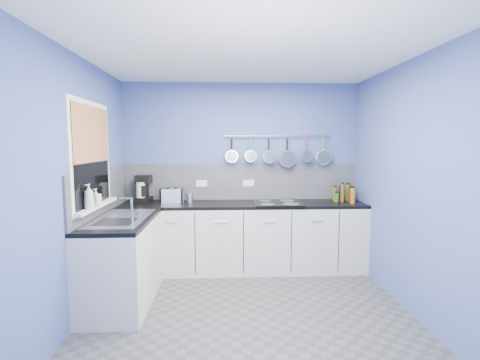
{
  "coord_description": "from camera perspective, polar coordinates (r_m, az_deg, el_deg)",
  "views": [
    {
      "loc": [
        -0.22,
        -3.22,
        1.67
      ],
      "look_at": [
        -0.05,
        0.75,
        1.25
      ],
      "focal_mm": 25.52,
      "sensor_mm": 36.0,
      "label": 1
    }
  ],
  "objects": [
    {
      "name": "condiment_6",
      "position": [
        4.68,
        18.35,
        -2.5
      ],
      "size": [
        0.06,
        0.06,
        0.2
      ],
      "primitive_type": "cylinder",
      "color": "#8C5914",
      "rests_on": "worktop_back"
    },
    {
      "name": "backsplash_left",
      "position": [
        4.09,
        -21.98,
        -1.71
      ],
      "size": [
        0.02,
        1.8,
        0.5
      ],
      "primitive_type": "cube",
      "color": "slate",
      "rests_on": "wall_left"
    },
    {
      "name": "hob",
      "position": [
        4.49,
        6.32,
        -3.81
      ],
      "size": [
        0.62,
        0.54,
        0.01
      ],
      "primitive_type": "cube",
      "color": "black",
      "rests_on": "worktop_back"
    },
    {
      "name": "wall_right",
      "position": [
        3.73,
        26.98,
        -1.09
      ],
      "size": [
        0.02,
        3.0,
        2.5
      ],
      "primitive_type": "cube",
      "color": "#44569A",
      "rests_on": "ground"
    },
    {
      "name": "condiment_4",
      "position": [
        4.76,
        16.76,
        -2.06
      ],
      "size": [
        0.05,
        0.05,
        0.24
      ],
      "primitive_type": "cylinder",
      "color": "brown",
      "rests_on": "worktop_back"
    },
    {
      "name": "window_sill",
      "position": [
        3.82,
        -22.87,
        -4.02
      ],
      "size": [
        0.1,
        0.98,
        0.03
      ],
      "primitive_type": "cube",
      "color": "white",
      "rests_on": "wall_left"
    },
    {
      "name": "pan_1",
      "position": [
        4.67,
        1.72,
        5.21
      ],
      "size": [
        0.16,
        0.12,
        0.35
      ],
      "primitive_type": null,
      "color": "silver",
      "rests_on": "pot_rail"
    },
    {
      "name": "socket_left",
      "position": [
        4.74,
        -6.43,
        -0.56
      ],
      "size": [
        0.15,
        0.01,
        0.09
      ],
      "primitive_type": "cube",
      "color": "white",
      "rests_on": "backsplash_back"
    },
    {
      "name": "wall_left",
      "position": [
        3.53,
        -25.62,
        -1.38
      ],
      "size": [
        0.02,
        3.0,
        2.5
      ],
      "primitive_type": "cube",
      "color": "#44569A",
      "rests_on": "ground"
    },
    {
      "name": "pan_3",
      "position": [
        4.74,
        7.88,
        4.73
      ],
      "size": [
        0.23,
        0.08,
        0.42
      ],
      "primitive_type": null,
      "color": "silver",
      "rests_on": "pot_rail"
    },
    {
      "name": "floor",
      "position": [
        3.64,
        1.38,
        -21.47
      ],
      "size": [
        3.2,
        3.0,
        0.02
      ],
      "primitive_type": "cube",
      "color": "#47474C",
      "rests_on": "ground"
    },
    {
      "name": "window_frame",
      "position": [
        3.77,
        -23.55,
        3.72
      ],
      "size": [
        0.01,
        1.0,
        1.1
      ],
      "primitive_type": "cube",
      "color": "white",
      "rests_on": "wall_left"
    },
    {
      "name": "coffee_maker",
      "position": [
        4.72,
        -15.86,
        -1.4
      ],
      "size": [
        0.22,
        0.24,
        0.36
      ],
      "primitive_type": null,
      "rotation": [
        0.0,
        0.0,
        -0.07
      ],
      "color": "black",
      "rests_on": "worktop_back"
    },
    {
      "name": "ceiling",
      "position": [
        3.34,
        1.5,
        20.63
      ],
      "size": [
        3.2,
        3.0,
        0.02
      ],
      "primitive_type": "cube",
      "color": "white",
      "rests_on": "ground"
    },
    {
      "name": "window_glass",
      "position": [
        3.77,
        -23.48,
        3.72
      ],
      "size": [
        0.01,
        0.9,
        1.0
      ],
      "primitive_type": "cube",
      "color": "black",
      "rests_on": "wall_left"
    },
    {
      "name": "socket_right",
      "position": [
        4.74,
        1.44,
        -0.52
      ],
      "size": [
        0.15,
        0.01,
        0.09
      ],
      "primitive_type": "cube",
      "color": "white",
      "rests_on": "backsplash_back"
    },
    {
      "name": "worktop_back",
      "position": [
        4.49,
        0.39,
        -4.09
      ],
      "size": [
        3.2,
        0.6,
        0.04
      ],
      "primitive_type": "cube",
      "color": "black",
      "rests_on": "cabinet_run_back"
    },
    {
      "name": "bamboo_blind",
      "position": [
        3.77,
        -23.5,
        7.14
      ],
      "size": [
        0.01,
        0.9,
        0.55
      ],
      "primitive_type": "cube",
      "color": "#BD6D39",
      "rests_on": "wall_left"
    },
    {
      "name": "condiment_0",
      "position": [
        4.88,
        17.59,
        -2.02
      ],
      "size": [
        0.07,
        0.07,
        0.22
      ],
      "primitive_type": "cylinder",
      "color": "#3F721E",
      "rests_on": "worktop_back"
    },
    {
      "name": "pan_4",
      "position": [
        4.79,
        10.89,
        5.16
      ],
      "size": [
        0.16,
        0.13,
        0.35
      ],
      "primitive_type": null,
      "color": "silver",
      "rests_on": "pot_rail"
    },
    {
      "name": "condiment_3",
      "position": [
        4.81,
        17.91,
        -2.32
      ],
      "size": [
        0.05,
        0.05,
        0.19
      ],
      "primitive_type": "cylinder",
      "color": "#4C190C",
      "rests_on": "worktop_back"
    },
    {
      "name": "condiment_1",
      "position": [
        4.87,
        16.59,
        -2.11
      ],
      "size": [
        0.06,
        0.06,
        0.2
      ],
      "primitive_type": "cylinder",
      "color": "black",
      "rests_on": "worktop_back"
    },
    {
      "name": "condiment_2",
      "position": [
        4.82,
        15.6,
        -2.24
      ],
      "size": [
        0.05,
        0.05,
        0.19
      ],
      "primitive_type": "cylinder",
      "color": "brown",
      "rests_on": "worktop_back"
    },
    {
      "name": "pot_rail",
      "position": [
        4.73,
        6.37,
        7.32
      ],
      "size": [
        1.45,
        0.02,
        0.02
      ],
      "primitive_type": "cylinder",
      "rotation": [
        0.0,
        1.57,
        0.0
      ],
      "color": "silver",
      "rests_on": "wall_back"
    },
    {
      "name": "soap_bottle_a",
      "position": [
        3.58,
        -23.94,
        -2.52
      ],
      "size": [
        0.12,
        0.12,
        0.24
      ],
      "primitive_type": "imported",
      "rotation": [
        0.0,
        0.0,
        -0.39
      ],
      "color": "white",
      "rests_on": "window_sill"
    },
    {
      "name": "wall_front",
      "position": [
        1.77,
        4.75,
        -7.62
      ],
      "size": [
        3.2,
        0.02,
        2.5
      ],
      "primitive_type": "cube",
      "color": "#44569A",
      "rests_on": "ground"
    },
    {
      "name": "sink_unit",
      "position": [
        3.76,
        -19.2,
        -6.05
      ],
      "size": [
        0.5,
        0.95,
        0.01
      ],
      "primitive_type": "cube",
      "color": "silver",
      "rests_on": "worktop_left"
    },
    {
      "name": "backsplash_back",
      "position": [
        4.74,
        0.23,
        -0.27
      ],
      "size": [
        3.2,
        0.02,
        0.5
      ],
      "primitive_type": "cube",
      "color": "slate",
      "rests_on": "wall_back"
    },
    {
      "name": "condiment_5",
      "position": [
        4.74,
        15.84,
        -2.81
      ],
      "size": [
        0.07,
        0.07,
        0.12
      ],
      "primitive_type": "cylinder",
      "color": "#265919",
      "rests_on": "worktop_back"
    },
    {
      "name": "soap_bottle_b",
      "position": [
        3.74,
        -22.95,
        -2.65
      ],
      "size": [
        0.1,
        0.1,
        0.17
      ],
      "primitive_type": "imported",
      "rotation": [
        0.0,
        0.0,
        -0.28
      ],
      "color": "white",
      "rests_on": "window_sill"
    },
    {
      "name": "wall_back",
      "position": [
        4.75,
        0.21,
        0.96
      ],
      "size": [
        3.2,
        0.02,
        2.5
      ],
      "primitive_type": "cube",
      "color": "#44569A",
      "rests_on": "ground"
    },
    {
      "name": "toaster",
      "position": [
        4.63,
        -11.31,
        -2.53
      ],
      "size": [
        0.31,
        0.22,
        0.18
      ],
      "primitive_type": "cube",
      "rotation": [
        0.0,
        0.0,
        0.23
      ],
      "color": "silver",
      "rests_on": "worktop_back"
    },
    {
      "name": "canister",
      "position": [
        4.55,
        -8.39,
        -2.94
      ],
      "size": [
        0.1,
        0.1,
        0.13
      ],
      "primitive_type": "cylinder",
      "rotation": [
        0.0,
        0.0,
        -0.18
      ],
      "color": "silver",
      "rests_on": "worktop_back"
    },
    {
      "name": "pan_0",
      "position": [
        4.66,
        -1.41,
        5.14
      ],
      "size": [
        0.17,
        0.09,
        0.36
      ],
      "primitive_type": null,
      "color": "silver",
      "rests_on": "pot_rail"
    },
    {
      "name": "cabinet_run_back",
      "position": [
        4.59,
        0.39,
        -9.63
      ],
      "size": [
        3.2,
        0.6,
        0.86
      ],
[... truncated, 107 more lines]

